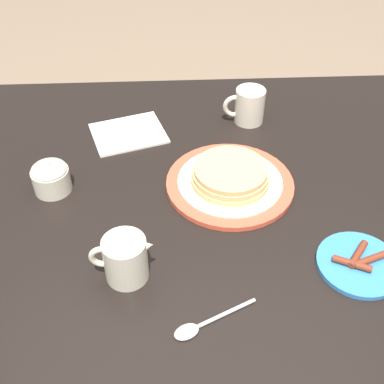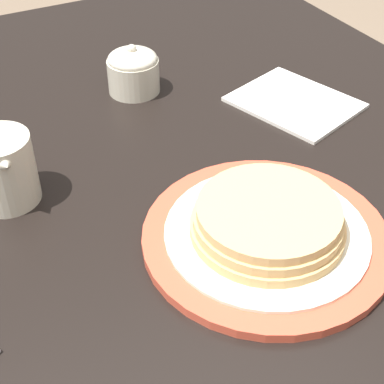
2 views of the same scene
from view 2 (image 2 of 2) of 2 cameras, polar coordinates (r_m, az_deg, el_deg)
name	(u,v)px [view 2 (image 2 of 2)]	position (r m, az deg, el deg)	size (l,w,h in m)	color
dining_table	(241,286)	(0.77, 4.75, -9.07)	(1.58, 1.00, 0.73)	black
pancake_plate	(267,229)	(0.68, 7.27, -3.54)	(0.29, 0.29, 0.05)	#DB5138
creamer_pitcher	(2,168)	(0.75, -17.91, 2.21)	(0.12, 0.08, 0.10)	beige
sugar_bowl	(133,70)	(0.96, -5.73, 11.67)	(0.08, 0.08, 0.08)	beige
napkin	(295,102)	(0.95, 9.92, 8.55)	(0.22, 0.19, 0.01)	silver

